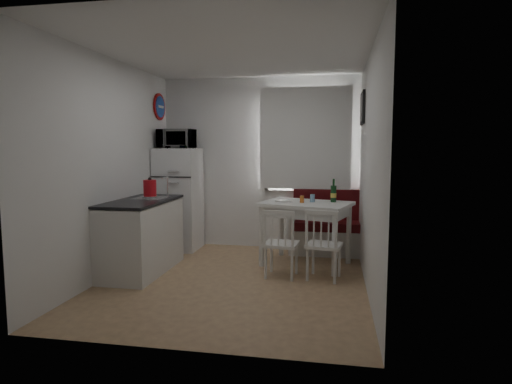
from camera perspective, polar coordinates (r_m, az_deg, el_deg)
floor at (r=5.09m, az=-3.01°, el=-11.69°), size 3.00×3.50×0.02m
ceiling at (r=4.96m, az=-3.18°, el=18.27°), size 3.00×3.50×0.02m
wall_back at (r=6.57m, az=0.46°, el=3.86°), size 3.00×0.02×2.60m
wall_front at (r=3.18m, az=-10.43°, el=1.48°), size 3.00×0.02×2.60m
wall_left at (r=5.40m, az=-18.79°, el=3.08°), size 0.02×3.50×2.60m
wall_right at (r=4.74m, az=14.88°, el=2.83°), size 0.02×3.50×2.60m
window at (r=6.45m, az=6.60°, el=6.67°), size 1.22×0.06×1.47m
curtain at (r=6.38m, az=6.56°, el=7.13°), size 1.35×0.02×1.50m
kitchen_counter at (r=5.51m, az=-14.95°, el=-5.62°), size 0.62×1.32×1.16m
wall_sign at (r=6.72m, az=-12.69°, el=11.03°), size 0.03×0.40×0.40m
picture_frame at (r=5.85m, az=13.97°, el=10.78°), size 0.04×0.52×0.42m
bench at (r=6.35m, az=10.47°, el=-5.35°), size 1.29×0.50×0.93m
dining_table at (r=5.61m, az=6.67°, el=-2.33°), size 1.28×1.06×0.83m
chair_left at (r=5.03m, az=3.30°, el=-5.92°), size 0.42×0.40×0.44m
chair_right at (r=4.99m, az=9.03°, el=-5.97°), size 0.45×0.44×0.45m
fridge at (r=6.58m, az=-10.25°, el=-0.92°), size 0.61×0.61×1.53m
microwave at (r=6.49m, az=-10.56°, el=6.99°), size 0.51×0.35×0.28m
kettle at (r=5.54m, az=-13.96°, el=0.47°), size 0.19×0.19×0.26m
wine_bottle at (r=5.67m, az=10.30°, el=0.21°), size 0.08×0.08×0.30m
drinking_glass_orange at (r=5.54m, az=6.14°, el=-0.97°), size 0.05×0.05×0.09m
drinking_glass_blue at (r=5.63m, az=7.53°, el=-0.82°), size 0.06×0.06×0.10m
plate at (r=5.64m, az=3.65°, el=-1.20°), size 0.23×0.23×0.02m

